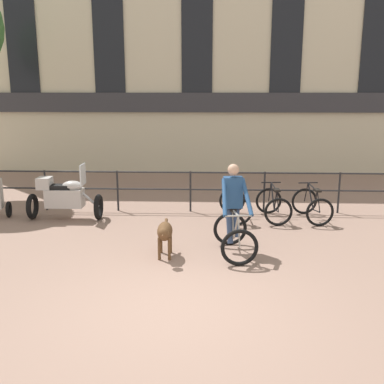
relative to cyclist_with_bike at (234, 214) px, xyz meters
name	(u,v)px	position (x,y,z in m)	size (l,w,h in m)	color
ground_plane	(175,306)	(-0.95, -2.27, -0.76)	(60.00, 60.00, 0.00)	#8E7060
canal_railing	(190,184)	(-0.95, 2.93, -0.05)	(15.05, 0.05, 1.05)	#232326
building_facade	(197,30)	(-0.95, 8.72, 4.38)	(18.00, 0.72, 10.33)	beige
cyclist_with_bike	(234,214)	(0.00, 0.00, 0.00)	(0.80, 1.24, 1.70)	black
dog	(165,232)	(-1.29, -0.31, -0.28)	(0.30, 0.96, 0.68)	brown
parked_motorcycle	(64,197)	(-3.95, 2.11, -0.20)	(1.74, 0.64, 1.35)	black
parked_bicycle_near_lamp	(235,205)	(0.16, 2.28, -0.41)	(0.76, 1.16, 0.86)	black
parked_bicycle_mid_left	(273,205)	(1.07, 2.28, -0.41)	(0.75, 1.16, 0.86)	black
parked_bicycle_mid_right	(312,205)	(1.99, 2.28, -0.41)	(0.80, 1.19, 0.86)	black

